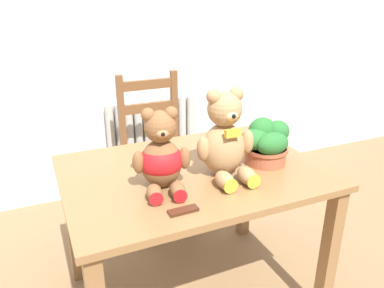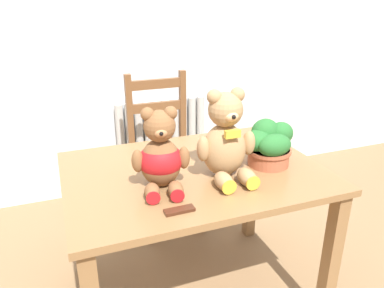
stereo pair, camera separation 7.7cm
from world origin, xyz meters
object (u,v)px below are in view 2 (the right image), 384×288
at_px(potted_plant, 269,144).
at_px(chocolate_bar, 179,210).
at_px(wooden_chair_behind, 164,153).
at_px(teddy_bear_right, 226,140).
at_px(teddy_bear_left, 161,156).

bearing_deg(potted_plant, chocolate_bar, -154.72).
relative_size(wooden_chair_behind, teddy_bear_right, 2.57).
xyz_separation_m(wooden_chair_behind, chocolate_bar, (-0.25, -1.05, 0.24)).
xyz_separation_m(potted_plant, chocolate_bar, (-0.50, -0.24, -0.09)).
height_order(wooden_chair_behind, chocolate_bar, wooden_chair_behind).
distance_m(potted_plant, chocolate_bar, 0.57).
height_order(teddy_bear_left, teddy_bear_right, teddy_bear_right).
xyz_separation_m(teddy_bear_left, teddy_bear_right, (0.28, -0.01, 0.03)).
distance_m(wooden_chair_behind, potted_plant, 0.91).
bearing_deg(teddy_bear_right, potted_plant, -169.81).
relative_size(teddy_bear_left, potted_plant, 1.32).
bearing_deg(wooden_chair_behind, teddy_bear_right, 91.65).
height_order(teddy_bear_left, potted_plant, teddy_bear_left).
bearing_deg(teddy_bear_left, teddy_bear_right, -170.64).
bearing_deg(chocolate_bar, wooden_chair_behind, 76.63).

